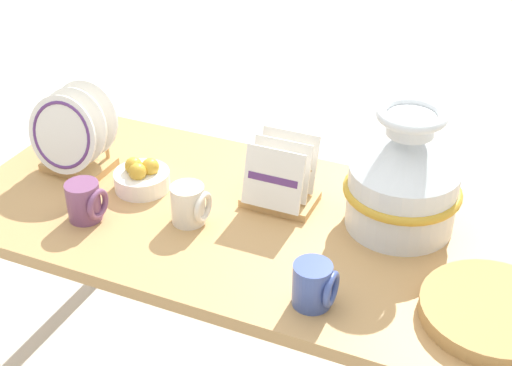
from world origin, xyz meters
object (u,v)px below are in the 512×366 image
wicker_charger_stack (493,312)px  mug_plum_glaze (85,202)px  mug_cream_glaze (190,205)px  fruit_bowl (142,177)px  mug_cobalt_glaze (314,285)px  dish_rack_round_plates (73,139)px  ceramic_vase (404,178)px  dish_rack_square_plates (281,184)px

wicker_charger_stack → mug_plum_glaze: 1.00m
mug_cream_glaze → fruit_bowl: bearing=155.7°
mug_plum_glaze → fruit_bowl: bearing=73.5°
mug_cobalt_glaze → fruit_bowl: mug_cobalt_glaze is taller
dish_rack_round_plates → mug_plum_glaze: size_ratio=2.31×
mug_cobalt_glaze → wicker_charger_stack: bearing=16.5°
wicker_charger_stack → mug_cream_glaze: size_ratio=3.02×
mug_cream_glaze → mug_plum_glaze: bearing=-159.5°
wicker_charger_stack → fruit_bowl: 0.96m
ceramic_vase → dish_rack_round_plates: 0.91m
dish_rack_square_plates → mug_cobalt_glaze: bearing=-57.8°
wicker_charger_stack → mug_plum_glaze: (-1.00, -0.03, 0.03)m
mug_cream_glaze → dish_rack_square_plates: bearing=43.9°
mug_plum_glaze → mug_cobalt_glaze: bearing=-6.7°
wicker_charger_stack → mug_cobalt_glaze: mug_cobalt_glaze is taller
mug_cobalt_glaze → fruit_bowl: bearing=156.4°
ceramic_vase → fruit_bowl: (-0.68, -0.11, -0.10)m
mug_cobalt_glaze → fruit_bowl: 0.64m
mug_plum_glaze → fruit_bowl: (0.05, 0.18, -0.02)m
fruit_bowl → mug_cream_glaze: bearing=-24.3°
ceramic_vase → mug_plum_glaze: (-0.73, -0.29, -0.09)m
mug_cream_glaze → mug_plum_glaze: same height
dish_rack_round_plates → mug_cobalt_glaze: dish_rack_round_plates is taller
wicker_charger_stack → fruit_bowl: size_ratio=2.05×
dish_rack_round_plates → dish_rack_square_plates: bearing=6.9°
mug_cream_glaze → mug_plum_glaze: 0.26m
dish_rack_round_plates → fruit_bowl: 0.23m
ceramic_vase → dish_rack_square_plates: (-0.31, -0.03, -0.08)m
wicker_charger_stack → mug_cobalt_glaze: bearing=-163.5°
dish_rack_round_plates → wicker_charger_stack: size_ratio=0.77×
dish_rack_square_plates → mug_cream_glaze: bearing=-136.1°
ceramic_vase → mug_plum_glaze: 0.79m
mug_plum_glaze → fruit_bowl: 0.19m
wicker_charger_stack → fruit_bowl: (-0.95, 0.15, 0.02)m
ceramic_vase → dish_rack_square_plates: ceramic_vase is taller
ceramic_vase → dish_rack_square_plates: 0.32m
dish_rack_square_plates → wicker_charger_stack: (0.57, -0.23, -0.04)m
mug_cobalt_glaze → mug_plum_glaze: 0.64m
ceramic_vase → fruit_bowl: size_ratio=2.12×
dish_rack_round_plates → mug_cobalt_glaze: size_ratio=2.31×
mug_cream_glaze → mug_cobalt_glaze: same height
wicker_charger_stack → fruit_bowl: bearing=171.2°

